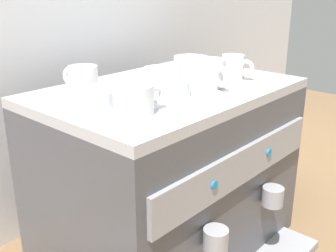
{
  "coord_description": "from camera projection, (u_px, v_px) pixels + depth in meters",
  "views": [
    {
      "loc": [
        -0.77,
        -0.69,
        0.74
      ],
      "look_at": [
        0.0,
        0.0,
        0.37
      ],
      "focal_mm": 44.38,
      "sensor_mm": 36.0,
      "label": 1
    }
  ],
  "objects": [
    {
      "name": "tiled_backsplash_wall",
      "position": [
        79.0,
        68.0,
        1.3
      ],
      "size": [
        2.8,
        0.03,
        0.95
      ],
      "primitive_type": "cube",
      "color": "silver",
      "rests_on": "ground_plane"
    },
    {
      "name": "ground_plane",
      "position": [
        168.0,
        245.0,
        1.22
      ],
      "size": [
        4.0,
        4.0,
        0.0
      ],
      "primitive_type": "plane",
      "color": "brown"
    },
    {
      "name": "ceramic_bowl_2",
      "position": [
        162.0,
        74.0,
        1.12
      ],
      "size": [
        0.11,
        0.11,
        0.03
      ],
      "color": "silver",
      "rests_on": "espresso_machine"
    },
    {
      "name": "espresso_machine",
      "position": [
        169.0,
        173.0,
        1.14
      ],
      "size": [
        0.67,
        0.56,
        0.48
      ],
      "color": "#4C4C51",
      "rests_on": "ground_plane"
    },
    {
      "name": "ceramic_cup_1",
      "position": [
        234.0,
        67.0,
        1.14
      ],
      "size": [
        0.06,
        0.1,
        0.06
      ],
      "color": "white",
      "rests_on": "espresso_machine"
    },
    {
      "name": "ceramic_bowl_0",
      "position": [
        191.0,
        62.0,
        1.3
      ],
      "size": [
        0.11,
        0.11,
        0.03
      ],
      "color": "silver",
      "rests_on": "espresso_machine"
    },
    {
      "name": "ceramic_cup_2",
      "position": [
        211.0,
        73.0,
        1.05
      ],
      "size": [
        0.08,
        0.12,
        0.07
      ],
      "color": "white",
      "rests_on": "espresso_machine"
    },
    {
      "name": "ceramic_cup_0",
      "position": [
        82.0,
        79.0,
        1.01
      ],
      "size": [
        0.07,
        0.11,
        0.06
      ],
      "color": "white",
      "rests_on": "espresso_machine"
    },
    {
      "name": "ceramic_bowl_1",
      "position": [
        171.0,
        89.0,
        0.98
      ],
      "size": [
        0.09,
        0.09,
        0.03
      ],
      "color": "silver",
      "rests_on": "espresso_machine"
    },
    {
      "name": "ceramic_cup_3",
      "position": [
        135.0,
        99.0,
        0.84
      ],
      "size": [
        0.12,
        0.08,
        0.06
      ],
      "color": "white",
      "rests_on": "espresso_machine"
    },
    {
      "name": "coffee_grinder",
      "position": [
        264.0,
        133.0,
        1.51
      ],
      "size": [
        0.19,
        0.19,
        0.43
      ],
      "color": "black",
      "rests_on": "ground_plane"
    },
    {
      "name": "ceramic_bowl_3",
      "position": [
        92.0,
        98.0,
        0.9
      ],
      "size": [
        0.12,
        0.12,
        0.03
      ],
      "color": "silver",
      "rests_on": "espresso_machine"
    }
  ]
}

